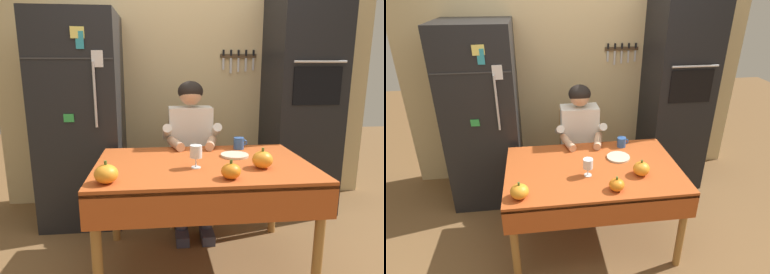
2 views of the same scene
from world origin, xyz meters
TOP-DOWN VIEW (x-y plane):
  - ground_plane at (0.00, 0.00)m, footprint 10.00×10.00m
  - back_wall_assembly at (0.05, 1.35)m, footprint 3.70×0.13m
  - refrigerator at (-0.95, 0.96)m, footprint 0.68×0.71m
  - wall_oven at (1.05, 1.00)m, footprint 0.60×0.64m
  - dining_table at (0.00, 0.08)m, footprint 1.40×0.90m
  - chair_behind_person at (-0.02, 0.87)m, footprint 0.40×0.40m
  - seated_person at (-0.02, 0.68)m, footprint 0.47×0.55m
  - coffee_mug at (0.33, 0.43)m, footprint 0.11×0.08m
  - wine_glass at (-0.06, -0.01)m, footprint 0.08×0.08m
  - pumpkin_large at (-0.58, -0.23)m, footprint 0.13×0.13m
  - pumpkin_medium at (0.11, -0.23)m, footprint 0.11×0.11m
  - pumpkin_small at (0.35, -0.05)m, footprint 0.13×0.13m
  - serving_tray at (0.24, 0.23)m, footprint 0.20×0.20m

SIDE VIEW (x-z plane):
  - ground_plane at x=0.00m, z-range 0.00..0.00m
  - chair_behind_person at x=-0.02m, z-range 0.05..0.98m
  - dining_table at x=0.00m, z-range 0.29..1.03m
  - seated_person at x=-0.02m, z-range 0.11..1.36m
  - serving_tray at x=0.24m, z-range 0.74..0.76m
  - coffee_mug at x=0.33m, z-range 0.74..0.83m
  - pumpkin_medium at x=0.11m, z-range 0.73..0.84m
  - pumpkin_large at x=-0.58m, z-range 0.73..0.86m
  - pumpkin_small at x=0.35m, z-range 0.73..0.86m
  - wine_glass at x=-0.06m, z-range 0.77..0.91m
  - refrigerator at x=-0.95m, z-range 0.00..1.80m
  - wall_oven at x=1.05m, z-range 0.00..2.10m
  - back_wall_assembly at x=0.05m, z-range 0.00..2.60m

